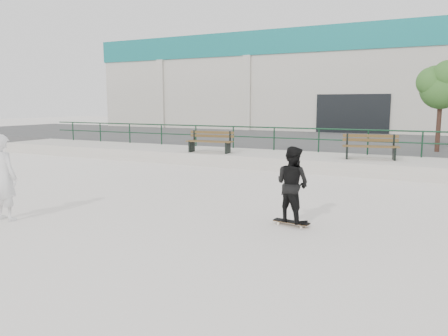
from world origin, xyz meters
The scene contains 11 objects.
ground centered at (0.00, 0.00, 0.00)m, with size 120.00×120.00×0.00m, color beige.
ledge centered at (0.00, 9.50, 0.25)m, with size 30.00×3.00×0.50m, color beige.
parking_strip centered at (0.00, 18.00, 0.25)m, with size 60.00×14.00×0.50m, color #404040.
railing centered at (0.00, 10.80, 1.24)m, with size 28.00×0.06×1.03m.
commercial_building centered at (0.00, 31.99, 4.58)m, with size 44.20×16.33×8.00m.
bench_left centered at (-3.12, 8.74, 0.95)m, with size 2.03×0.78×0.91m.
bench_right centered at (3.29, 9.42, 0.96)m, with size 2.09×0.99×0.93m.
tree centered at (5.54, 13.30, 3.36)m, with size 2.15×1.91×3.82m.
skateboard centered at (2.88, 1.15, 0.07)m, with size 0.80×0.29×0.09m.
standing_skater centered at (2.88, 1.15, 0.89)m, with size 0.77×0.60×1.59m, color black.
seated_skater centered at (-2.91, -1.22, 0.95)m, with size 0.69×0.46×1.91m, color silver.
Camera 1 is at (5.58, -7.50, 2.56)m, focal length 35.00 mm.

